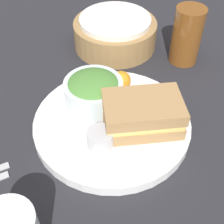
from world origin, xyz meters
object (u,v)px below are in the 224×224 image
object	(u,v)px
sandwich	(142,114)
drink_glass	(187,36)
plate	(112,123)
salad_bowl	(93,90)
dressing_cup	(100,138)
bread_basket	(115,33)

from	to	relation	value
sandwich	drink_glass	size ratio (longest dim) A/B	1.07
sandwich	plate	bearing A→B (deg)	161.43
salad_bowl	dressing_cup	bearing A→B (deg)	-86.18
bread_basket	plate	bearing A→B (deg)	-95.85
drink_glass	bread_basket	distance (m)	0.17
salad_bowl	dressing_cup	size ratio (longest dim) A/B	2.43
dressing_cup	bread_basket	distance (m)	0.33
plate	sandwich	xyz separation A→B (m)	(0.05, -0.02, 0.04)
salad_bowl	drink_glass	world-z (taller)	drink_glass
dressing_cup	drink_glass	xyz separation A→B (m)	(0.21, 0.26, 0.03)
plate	dressing_cup	bearing A→B (deg)	-113.43
dressing_cup	drink_glass	size ratio (longest dim) A/B	0.35
bread_basket	drink_glass	bearing A→B (deg)	-25.30
dressing_cup	bread_basket	world-z (taller)	bread_basket
drink_glass	plate	bearing A→B (deg)	-132.05
sandwich	dressing_cup	size ratio (longest dim) A/B	3.04
dressing_cup	sandwich	bearing A→B (deg)	26.83
sandwich	bread_basket	size ratio (longest dim) A/B	0.70
plate	drink_glass	world-z (taller)	drink_glass
salad_bowl	drink_glass	size ratio (longest dim) A/B	0.86
sandwich	salad_bowl	distance (m)	0.11
salad_bowl	bread_basket	size ratio (longest dim) A/B	0.56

